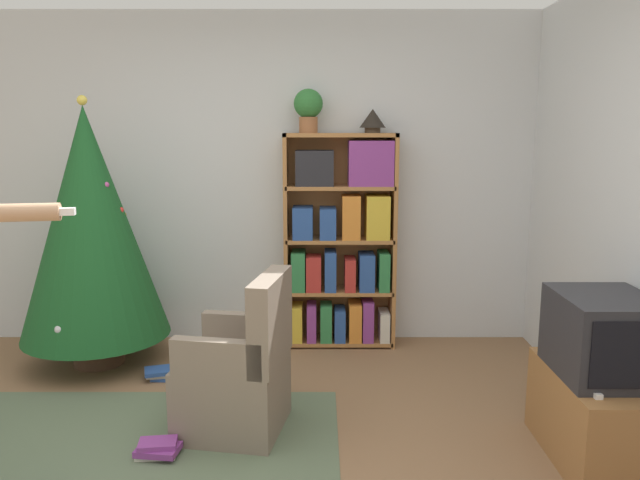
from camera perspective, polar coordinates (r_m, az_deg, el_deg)
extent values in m
cube|color=silver|center=(5.04, -4.92, 5.46)|extent=(8.00, 0.10, 2.60)
cube|color=#56664C|center=(3.54, -17.32, -19.23)|extent=(2.22, 1.85, 0.01)
cube|color=#A8703D|center=(4.88, -2.90, -0.14)|extent=(0.03, 0.27, 1.68)
cube|color=#A8703D|center=(4.91, 6.92, -0.14)|extent=(0.03, 0.27, 1.68)
cube|color=#A8703D|center=(4.80, 2.08, 9.57)|extent=(0.87, 0.27, 0.03)
cube|color=#A8703D|center=(5.01, 1.97, 0.13)|extent=(0.87, 0.01, 1.68)
cube|color=#A8703D|center=(5.09, 1.96, -9.12)|extent=(0.84, 0.27, 0.03)
cube|color=gold|center=(5.02, -1.95, -7.52)|extent=(0.09, 0.23, 0.28)
cube|color=#843889|center=(5.01, -0.57, -7.47)|extent=(0.07, 0.21, 0.30)
cube|color=#2D7A42|center=(5.00, 0.75, -7.50)|extent=(0.09, 0.20, 0.30)
cube|color=#284C93|center=(5.02, 2.01, -7.66)|extent=(0.09, 0.23, 0.26)
cube|color=orange|center=(5.03, 3.40, -7.38)|extent=(0.10, 0.24, 0.30)
cube|color=#843889|center=(5.04, 4.55, -7.23)|extent=(0.09, 0.25, 0.32)
cube|color=beige|center=(5.05, 6.05, -7.74)|extent=(0.08, 0.23, 0.23)
cube|color=#A8703D|center=(4.97, 1.99, -4.64)|extent=(0.84, 0.27, 0.03)
cube|color=#2D7A42|center=(4.91, -1.78, -2.79)|extent=(0.11, 0.24, 0.31)
cube|color=#B22D28|center=(4.89, -0.39, -3.04)|extent=(0.12, 0.19, 0.28)
cube|color=#284C93|center=(4.91, 1.15, -2.77)|extent=(0.09, 0.24, 0.31)
cube|color=#B22D28|center=(4.91, 2.94, -3.11)|extent=(0.08, 0.23, 0.25)
cube|color=#284C93|center=(4.92, 4.45, -2.88)|extent=(0.12, 0.24, 0.29)
cube|color=#2D7A42|center=(4.93, 6.01, -2.82)|extent=(0.08, 0.23, 0.30)
cube|color=#A8703D|center=(4.88, 2.02, 0.03)|extent=(0.84, 0.27, 0.03)
cube|color=#284C93|center=(4.84, -1.38, 1.61)|extent=(0.15, 0.24, 0.25)
cube|color=#284C93|center=(4.84, 0.91, 1.58)|extent=(0.12, 0.25, 0.24)
cube|color=orange|center=(4.82, 3.04, 2.12)|extent=(0.14, 0.21, 0.34)
cube|color=gold|center=(4.85, 5.45, 2.13)|extent=(0.18, 0.24, 0.34)
cube|color=#A8703D|center=(4.82, 2.05, 4.85)|extent=(0.84, 0.27, 0.03)
cube|color=#232328|center=(4.79, -0.29, 6.61)|extent=(0.29, 0.25, 0.27)
cube|color=#843889|center=(4.80, 4.84, 7.02)|extent=(0.34, 0.23, 0.34)
cube|color=#996638|center=(3.66, 24.14, -14.61)|extent=(0.46, 0.82, 0.47)
cube|color=#28282D|center=(3.51, 24.68, -7.97)|extent=(0.45, 0.56, 0.42)
cube|color=black|center=(3.27, 26.72, -9.46)|extent=(0.37, 0.01, 0.33)
cube|color=white|center=(3.31, 23.96, -12.64)|extent=(0.04, 0.12, 0.02)
cylinder|color=#4C3323|center=(4.96, -19.35, -10.01)|extent=(0.36, 0.36, 0.10)
cylinder|color=brown|center=(4.92, -19.42, -8.81)|extent=(0.08, 0.08, 0.12)
cone|color=#195123|center=(4.72, -20.07, 1.44)|extent=(1.05, 1.05, 1.65)
sphere|color=red|center=(4.88, -17.52, 1.20)|extent=(0.05, 0.05, 0.05)
sphere|color=red|center=(4.98, -19.37, 1.31)|extent=(0.05, 0.05, 0.05)
sphere|color=silver|center=(4.82, -19.04, 4.90)|extent=(0.05, 0.05, 0.05)
sphere|color=gold|center=(4.78, -17.38, 2.19)|extent=(0.05, 0.05, 0.05)
sphere|color=gold|center=(5.23, -18.13, -4.22)|extent=(0.05, 0.05, 0.05)
sphere|color=#B74C93|center=(4.57, -18.76, 4.81)|extent=(0.04, 0.04, 0.04)
sphere|color=red|center=(4.63, -17.57, 2.63)|extent=(0.05, 0.05, 0.05)
sphere|color=silver|center=(4.50, -22.53, -7.54)|extent=(0.06, 0.06, 0.06)
sphere|color=#E5CC4C|center=(4.67, -20.73, 11.87)|extent=(0.07, 0.07, 0.07)
cube|color=#7A6B5B|center=(3.72, -7.79, -13.79)|extent=(0.65, 0.65, 0.42)
cube|color=#7A6B5B|center=(3.50, -4.35, -7.26)|extent=(0.21, 0.57, 0.50)
cube|color=#7A6B5B|center=(3.82, -6.79, -8.11)|extent=(0.51, 0.17, 0.20)
cube|color=#7A6B5B|center=(3.39, -9.18, -10.60)|extent=(0.51, 0.17, 0.20)
cube|color=white|center=(2.61, -22.47, 2.42)|extent=(0.11, 0.05, 0.03)
cylinder|color=#935B38|center=(4.80, -0.86, 10.47)|extent=(0.14, 0.14, 0.12)
sphere|color=#2D7033|center=(4.80, -0.87, 12.37)|extent=(0.22, 0.22, 0.22)
cylinder|color=#473828|center=(4.81, 5.03, 9.95)|extent=(0.12, 0.12, 0.04)
cone|color=black|center=(4.81, 5.04, 11.02)|extent=(0.20, 0.20, 0.14)
cube|color=#284C93|center=(4.56, -13.97, -12.08)|extent=(0.15, 0.13, 0.02)
cube|color=beige|center=(4.56, -14.16, -11.78)|extent=(0.20, 0.15, 0.02)
cube|color=#284C93|center=(4.54, -14.16, -11.49)|extent=(0.25, 0.21, 0.03)
cube|color=beige|center=(3.60, -14.54, -18.40)|extent=(0.22, 0.13, 0.03)
cube|color=#843889|center=(3.58, -14.40, -18.04)|extent=(0.24, 0.18, 0.03)
cube|color=#843889|center=(3.57, -14.43, -17.56)|extent=(0.21, 0.15, 0.03)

